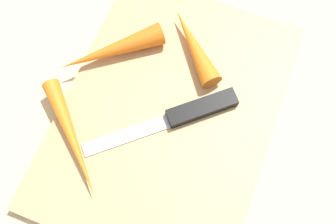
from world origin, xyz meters
TOP-DOWN VIEW (x-y plane):
  - ground_plane at (0.00, 0.00)m, footprint 1.40×1.40m
  - cutting_board at (0.00, 0.00)m, footprint 0.36×0.26m
  - knife at (0.01, -0.03)m, footprint 0.15×0.16m
  - carrot_longest at (-0.08, 0.10)m, footprint 0.12×0.13m
  - carrot_shortest at (0.09, -0.00)m, footprint 0.10×0.10m
  - carrot_medium at (0.05, 0.10)m, footprint 0.12×0.12m

SIDE VIEW (x-z plane):
  - ground_plane at x=0.00m, z-range 0.00..0.00m
  - cutting_board at x=0.00m, z-range 0.00..0.01m
  - knife at x=0.01m, z-range 0.01..0.02m
  - carrot_longest at x=-0.08m, z-range 0.01..0.03m
  - carrot_shortest at x=0.09m, z-range 0.01..0.04m
  - carrot_medium at x=0.05m, z-range 0.01..0.04m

